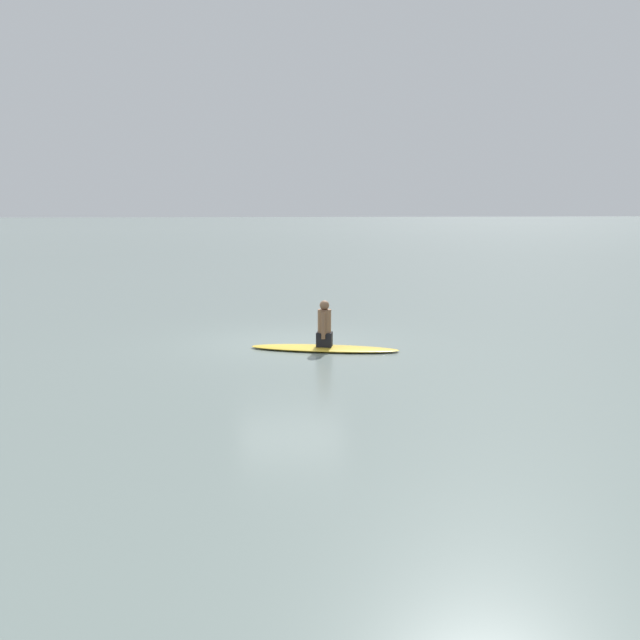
{
  "coord_description": "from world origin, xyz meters",
  "views": [
    {
      "loc": [
        16.0,
        -1.19,
        3.23
      ],
      "look_at": [
        0.47,
        0.65,
        0.63
      ],
      "focal_mm": 38.47,
      "sensor_mm": 36.0,
      "label": 1
    }
  ],
  "objects": [
    {
      "name": "ground_plane",
      "position": [
        0.0,
        0.0,
        0.0
      ],
      "size": [
        400.0,
        400.0,
        0.0
      ],
      "primitive_type": "plane",
      "color": "slate"
    },
    {
      "name": "surfboard",
      "position": [
        0.87,
        0.7,
        0.04
      ],
      "size": [
        1.6,
        3.47,
        0.09
      ],
      "primitive_type": "ellipsoid",
      "rotation": [
        0.0,
        0.0,
        -1.83
      ],
      "color": "gold",
      "rests_on": "ground"
    },
    {
      "name": "person_paddler",
      "position": [
        0.87,
        0.7,
        0.56
      ],
      "size": [
        0.46,
        0.41,
        1.05
      ],
      "rotation": [
        0.0,
        0.0,
        -1.83
      ],
      "color": "black",
      "rests_on": "surfboard"
    }
  ]
}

